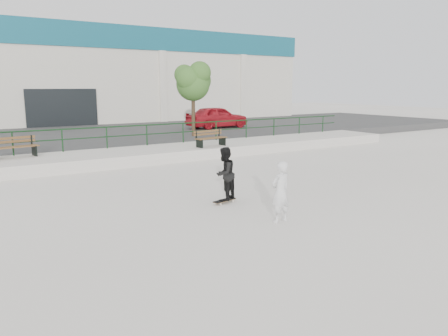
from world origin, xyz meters
TOP-DOWN VIEW (x-y plane):
  - ground at (0.00, 0.00)m, footprint 120.00×120.00m
  - ledge at (0.00, 9.50)m, footprint 30.00×3.00m
  - parking_strip at (0.00, 18.00)m, footprint 60.00×14.00m
  - railing at (-0.00, 10.80)m, footprint 28.00×0.06m
  - commercial_building at (-0.00, 31.99)m, footprint 44.20×16.33m
  - bench_left at (-5.03, 10.24)m, footprint 1.91×0.82m
  - bench_right at (3.45, 8.82)m, footprint 1.77×0.74m
  - tree at (4.99, 13.27)m, footprint 2.40×2.14m
  - red_car at (8.79, 16.82)m, footprint 4.52×1.92m
  - skateboard at (-0.64, 1.20)m, footprint 0.81×0.37m
  - standing_skater at (-0.64, 1.20)m, footprint 0.94×0.87m
  - seated_skater at (-0.45, -1.10)m, footprint 0.59×0.42m

SIDE VIEW (x-z plane):
  - ground at x=0.00m, z-range 0.00..0.00m
  - skateboard at x=-0.64m, z-range 0.03..0.12m
  - ledge at x=0.00m, z-range 0.00..0.50m
  - parking_strip at x=0.00m, z-range 0.00..0.50m
  - seated_skater at x=-0.45m, z-range 0.00..1.56m
  - standing_skater at x=-0.64m, z-range 0.09..1.65m
  - bench_right at x=3.45m, z-range 0.50..1.28m
  - bench_left at x=-5.03m, z-range 0.50..1.35m
  - railing at x=0.00m, z-range 0.73..1.76m
  - red_car at x=8.79m, z-range 0.50..2.02m
  - tree at x=4.99m, z-range 1.57..5.84m
  - commercial_building at x=0.00m, z-range 0.58..8.58m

